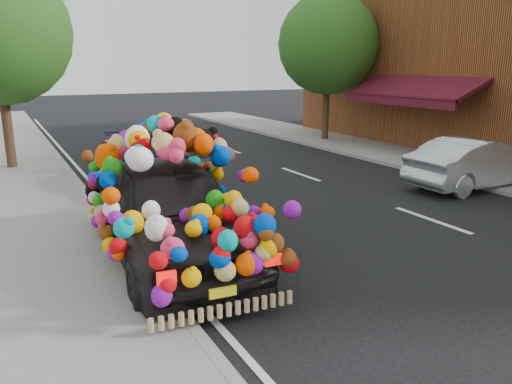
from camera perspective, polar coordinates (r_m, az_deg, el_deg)
ground at (r=8.69m, az=2.82°, el=-6.55°), size 100.00×100.00×0.00m
sidewalk at (r=7.61m, az=-26.89°, el=-10.80°), size 4.00×60.00×0.12m
kerb at (r=7.82m, az=-12.38°, el=-8.82°), size 0.15×60.00×0.13m
footpath_far at (r=16.16m, az=22.93°, el=2.36°), size 3.00×40.00×0.12m
lane_markings at (r=10.87m, az=19.43°, el=-3.02°), size 6.00×50.00×0.01m
tree_far_b at (r=20.89m, az=8.21°, el=16.36°), size 4.00×4.00×5.90m
plush_art_car at (r=8.02m, az=-9.89°, el=0.35°), size 2.65×5.18×2.30m
navy_sedan at (r=12.75m, az=-12.18°, el=2.97°), size 2.17×4.64×1.31m
silver_hatchback at (r=14.02m, az=23.90°, el=3.04°), size 3.95×1.42×1.30m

